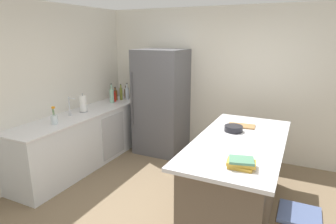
{
  "coord_description": "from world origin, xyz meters",
  "views": [
    {
      "loc": [
        1.12,
        -2.72,
        2.11
      ],
      "look_at": [
        -0.68,
        1.03,
        1.0
      ],
      "focal_mm": 30.6,
      "sensor_mm": 36.0,
      "label": 1
    }
  ],
  "objects_px": {
    "paper_towel_roll": "(83,104)",
    "olive_oil_bottle": "(121,93)",
    "syrup_bottle": "(126,93)",
    "cutting_board": "(241,126)",
    "mixing_bowl": "(233,129)",
    "cookbook_stack": "(241,163)",
    "sink_faucet": "(70,106)",
    "kitchen_island": "(237,176)",
    "flower_vase": "(54,118)",
    "refrigerator": "(161,102)",
    "hot_sauce_bottle": "(115,97)",
    "gin_bottle": "(112,95)",
    "whiskey_bottle": "(115,95)",
    "soda_bottle": "(127,93)"
  },
  "relations": [
    {
      "from": "paper_towel_roll",
      "to": "cutting_board",
      "type": "bearing_deg",
      "value": 4.87
    },
    {
      "from": "sink_faucet",
      "to": "soda_bottle",
      "type": "height_order",
      "value": "soda_bottle"
    },
    {
      "from": "refrigerator",
      "to": "sink_faucet",
      "type": "bearing_deg",
      "value": -125.6
    },
    {
      "from": "paper_towel_roll",
      "to": "cutting_board",
      "type": "relative_size",
      "value": 0.85
    },
    {
      "from": "soda_bottle",
      "to": "cookbook_stack",
      "type": "relative_size",
      "value": 1.15
    },
    {
      "from": "sink_faucet",
      "to": "olive_oil_bottle",
      "type": "relative_size",
      "value": 0.97
    },
    {
      "from": "syrup_bottle",
      "to": "sink_faucet",
      "type": "bearing_deg",
      "value": -91.85
    },
    {
      "from": "kitchen_island",
      "to": "gin_bottle",
      "type": "bearing_deg",
      "value": 157.74
    },
    {
      "from": "flower_vase",
      "to": "whiskey_bottle",
      "type": "height_order",
      "value": "flower_vase"
    },
    {
      "from": "soda_bottle",
      "to": "hot_sauce_bottle",
      "type": "distance_m",
      "value": 0.29
    },
    {
      "from": "cookbook_stack",
      "to": "syrup_bottle",
      "type": "bearing_deg",
      "value": 140.73
    },
    {
      "from": "olive_oil_bottle",
      "to": "flower_vase",
      "type": "bearing_deg",
      "value": -88.02
    },
    {
      "from": "syrup_bottle",
      "to": "olive_oil_bottle",
      "type": "distance_m",
      "value": 0.2
    },
    {
      "from": "paper_towel_roll",
      "to": "mixing_bowl",
      "type": "relative_size",
      "value": 1.35
    },
    {
      "from": "paper_towel_roll",
      "to": "olive_oil_bottle",
      "type": "xyz_separation_m",
      "value": [
        0.03,
        1.04,
        -0.01
      ]
    },
    {
      "from": "kitchen_island",
      "to": "hot_sauce_bottle",
      "type": "height_order",
      "value": "hot_sauce_bottle"
    },
    {
      "from": "flower_vase",
      "to": "hot_sauce_bottle",
      "type": "relative_size",
      "value": 1.18
    },
    {
      "from": "sink_faucet",
      "to": "gin_bottle",
      "type": "height_order",
      "value": "gin_bottle"
    },
    {
      "from": "hot_sauce_bottle",
      "to": "mixing_bowl",
      "type": "relative_size",
      "value": 0.95
    },
    {
      "from": "syrup_bottle",
      "to": "cutting_board",
      "type": "height_order",
      "value": "syrup_bottle"
    },
    {
      "from": "soda_bottle",
      "to": "mixing_bowl",
      "type": "relative_size",
      "value": 1.39
    },
    {
      "from": "flower_vase",
      "to": "gin_bottle",
      "type": "height_order",
      "value": "gin_bottle"
    },
    {
      "from": "sink_faucet",
      "to": "kitchen_island",
      "type": "bearing_deg",
      "value": -1.2
    },
    {
      "from": "whiskey_bottle",
      "to": "cookbook_stack",
      "type": "distance_m",
      "value": 3.45
    },
    {
      "from": "sink_faucet",
      "to": "flower_vase",
      "type": "relative_size",
      "value": 1.15
    },
    {
      "from": "sink_faucet",
      "to": "flower_vase",
      "type": "height_order",
      "value": "sink_faucet"
    },
    {
      "from": "cookbook_stack",
      "to": "cutting_board",
      "type": "height_order",
      "value": "cookbook_stack"
    },
    {
      "from": "sink_faucet",
      "to": "cutting_board",
      "type": "bearing_deg",
      "value": 10.46
    },
    {
      "from": "hot_sauce_bottle",
      "to": "cookbook_stack",
      "type": "xyz_separation_m",
      "value": [
        2.77,
        -1.89,
        -0.01
      ]
    },
    {
      "from": "flower_vase",
      "to": "cutting_board",
      "type": "xyz_separation_m",
      "value": [
        2.44,
        0.91,
        -0.04
      ]
    },
    {
      "from": "sink_faucet",
      "to": "refrigerator",
      "type": "bearing_deg",
      "value": 54.4
    },
    {
      "from": "flower_vase",
      "to": "olive_oil_bottle",
      "type": "height_order",
      "value": "olive_oil_bottle"
    },
    {
      "from": "cutting_board",
      "to": "hot_sauce_bottle",
      "type": "bearing_deg",
      "value": 165.7
    },
    {
      "from": "kitchen_island",
      "to": "gin_bottle",
      "type": "height_order",
      "value": "gin_bottle"
    },
    {
      "from": "flower_vase",
      "to": "paper_towel_roll",
      "type": "distance_m",
      "value": 0.71
    },
    {
      "from": "cookbook_stack",
      "to": "mixing_bowl",
      "type": "height_order",
      "value": "cookbook_stack"
    },
    {
      "from": "flower_vase",
      "to": "hot_sauce_bottle",
      "type": "bearing_deg",
      "value": 92.89
    },
    {
      "from": "mixing_bowl",
      "to": "whiskey_bottle",
      "type": "bearing_deg",
      "value": 158.68
    },
    {
      "from": "flower_vase",
      "to": "hot_sauce_bottle",
      "type": "height_order",
      "value": "flower_vase"
    },
    {
      "from": "soda_bottle",
      "to": "olive_oil_bottle",
      "type": "distance_m",
      "value": 0.12
    },
    {
      "from": "kitchen_island",
      "to": "mixing_bowl",
      "type": "relative_size",
      "value": 9.08
    },
    {
      "from": "kitchen_island",
      "to": "syrup_bottle",
      "type": "bearing_deg",
      "value": 149.36
    },
    {
      "from": "kitchen_island",
      "to": "paper_towel_roll",
      "type": "height_order",
      "value": "paper_towel_roll"
    },
    {
      "from": "kitchen_island",
      "to": "sink_faucet",
      "type": "xyz_separation_m",
      "value": [
        -2.65,
        0.06,
        0.58
      ]
    },
    {
      "from": "cutting_board",
      "to": "cookbook_stack",
      "type": "bearing_deg",
      "value": -78.47
    },
    {
      "from": "refrigerator",
      "to": "flower_vase",
      "type": "height_order",
      "value": "refrigerator"
    },
    {
      "from": "kitchen_island",
      "to": "refrigerator",
      "type": "height_order",
      "value": "refrigerator"
    },
    {
      "from": "sink_faucet",
      "to": "cutting_board",
      "type": "height_order",
      "value": "sink_faucet"
    },
    {
      "from": "hot_sauce_bottle",
      "to": "refrigerator",
      "type": "bearing_deg",
      "value": 12.09
    },
    {
      "from": "kitchen_island",
      "to": "cookbook_stack",
      "type": "xyz_separation_m",
      "value": [
        0.16,
        -0.72,
        0.51
      ]
    }
  ]
}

